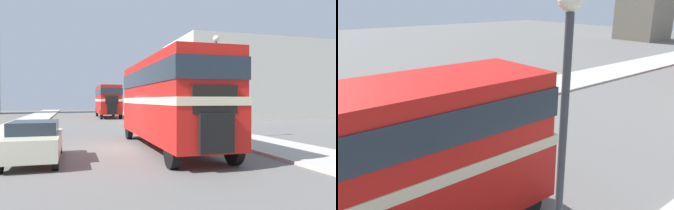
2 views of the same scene
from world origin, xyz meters
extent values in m
plane|color=slate|center=(0.00, 0.00, 0.00)|extent=(120.00, 120.00, 0.00)
cube|color=#B7B2A8|center=(6.75, 0.00, 0.06)|extent=(3.50, 120.00, 0.12)
cube|color=red|center=(1.81, -0.70, 1.32)|extent=(2.54, 10.52, 1.54)
cube|color=beige|center=(1.81, -0.70, 2.24)|extent=(2.56, 10.57, 0.28)
cube|color=red|center=(1.81, -0.70, 3.22)|extent=(2.49, 10.31, 1.68)
cube|color=#232D38|center=(1.81, -0.70, 3.30)|extent=(2.56, 10.41, 0.76)
cube|color=black|center=(1.81, -6.06, 1.25)|extent=(1.14, 0.20, 1.24)
cube|color=black|center=(1.81, -5.91, 2.29)|extent=(1.52, 0.12, 0.90)
cylinder|color=black|center=(0.68, -5.03, 0.58)|extent=(0.28, 1.16, 1.16)
cylinder|color=black|center=(2.94, -5.03, 0.58)|extent=(0.28, 1.16, 1.16)
cylinder|color=black|center=(0.68, 3.51, 0.58)|extent=(0.28, 1.16, 1.16)
cylinder|color=black|center=(2.94, 3.51, 0.58)|extent=(0.28, 1.16, 1.16)
cube|color=red|center=(1.89, 27.08, 1.32)|extent=(2.51, 9.15, 1.53)
cube|color=beige|center=(1.89, 27.08, 2.22)|extent=(2.54, 9.20, 0.28)
cube|color=red|center=(1.89, 27.08, 3.20)|extent=(2.46, 8.97, 1.67)
cube|color=#232D38|center=(1.89, 27.08, 3.28)|extent=(2.54, 9.06, 0.75)
cube|color=black|center=(1.89, 22.41, 1.24)|extent=(1.13, 0.20, 1.23)
cube|color=black|center=(1.89, 22.54, 2.28)|extent=(1.51, 0.12, 0.89)
cylinder|color=black|center=(0.77, 23.44, 0.58)|extent=(0.28, 1.16, 1.16)
cylinder|color=black|center=(3.00, 23.44, 0.58)|extent=(0.28, 1.16, 1.16)
cylinder|color=black|center=(0.77, 30.62, 0.58)|extent=(0.28, 1.16, 1.16)
cylinder|color=black|center=(3.00, 30.62, 0.58)|extent=(0.28, 1.16, 1.16)
cube|color=beige|center=(-3.82, -2.47, 0.66)|extent=(1.85, 4.39, 0.74)
cube|color=#232D38|center=(-3.82, -2.29, 1.26)|extent=(1.63, 2.28, 0.45)
cylinder|color=black|center=(-3.00, -4.22, 0.32)|extent=(0.20, 0.64, 0.64)
cylinder|color=black|center=(-4.65, -0.72, 0.32)|extent=(0.20, 0.64, 0.64)
cylinder|color=black|center=(-3.00, -0.72, 0.32)|extent=(0.20, 0.64, 0.64)
cylinder|color=#282833|center=(6.93, 12.96, 0.55)|extent=(0.16, 0.16, 0.87)
cylinder|color=#282833|center=(7.12, 12.96, 0.55)|extent=(0.16, 0.16, 0.87)
cylinder|color=#336B42|center=(7.03, 12.96, 1.33)|extent=(0.36, 0.36, 0.69)
sphere|color=beige|center=(7.03, 12.96, 1.79)|extent=(0.23, 0.23, 0.23)
torus|color=black|center=(6.18, 18.04, 0.48)|extent=(0.05, 0.71, 0.71)
torus|color=black|center=(6.18, 19.09, 0.48)|extent=(0.05, 0.71, 0.71)
cylinder|color=maroon|center=(6.18, 18.57, 0.62)|extent=(0.04, 1.06, 0.34)
cylinder|color=maroon|center=(6.18, 18.94, 0.69)|extent=(0.04, 0.04, 0.43)
cylinder|color=#38383D|center=(5.49, 2.01, 2.87)|extent=(0.12, 0.12, 5.50)
sphere|color=#EFEACC|center=(5.49, 2.01, 5.80)|extent=(0.36, 0.36, 0.36)
cube|color=beige|center=(19.21, 22.25, 4.74)|extent=(19.32, 11.69, 9.49)
cube|color=gold|center=(9.49, 22.25, 2.09)|extent=(0.12, 11.10, 1.14)
camera|label=1|loc=(-2.46, -15.32, 2.28)|focal=35.00mm
camera|label=2|loc=(8.48, -1.41, 5.80)|focal=35.00mm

